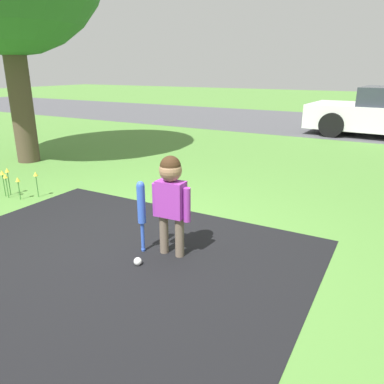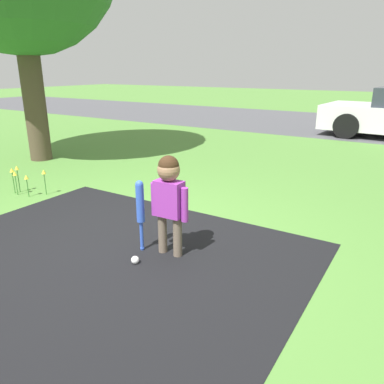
% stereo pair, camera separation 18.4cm
% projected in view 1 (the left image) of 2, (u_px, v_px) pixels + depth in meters
% --- Properties ---
extents(ground_plane, '(60.00, 60.00, 0.00)m').
position_uv_depth(ground_plane, '(131.00, 238.00, 3.99)').
color(ground_plane, '#518438').
extents(street_strip, '(40.00, 6.00, 0.01)m').
position_uv_depth(street_strip, '(321.00, 123.00, 12.37)').
color(street_strip, '#4C4C51').
rests_on(street_strip, ground).
extents(child, '(0.40, 0.21, 0.98)m').
position_uv_depth(child, '(171.00, 192.00, 3.45)').
color(child, '#6B5B4C').
rests_on(child, ground).
extents(baseball_bat, '(0.08, 0.08, 0.72)m').
position_uv_depth(baseball_bat, '(141.00, 207.00, 3.57)').
color(baseball_bat, blue).
rests_on(baseball_bat, ground).
extents(sports_ball, '(0.08, 0.08, 0.08)m').
position_uv_depth(sports_ball, '(138.00, 261.00, 3.44)').
color(sports_ball, white).
rests_on(sports_ball, ground).
extents(flower_bed, '(0.49, 0.29, 0.40)m').
position_uv_depth(flower_bed, '(14.00, 176.00, 5.18)').
color(flower_bed, '#38702D').
rests_on(flower_bed, ground).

